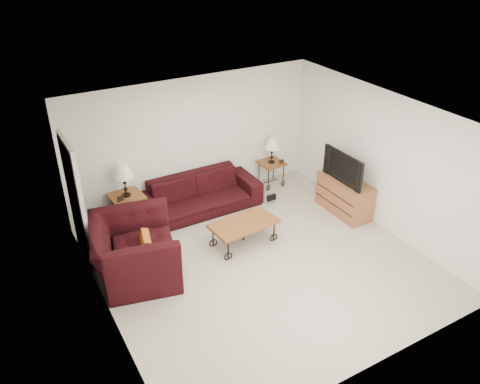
{
  "coord_description": "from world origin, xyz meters",
  "views": [
    {
      "loc": [
        -3.48,
        -5.38,
        4.92
      ],
      "look_at": [
        0.0,
        0.7,
        1.0
      ],
      "focal_mm": 36.18,
      "sensor_mm": 36.0,
      "label": 1
    }
  ],
  "objects_px": {
    "armchair": "(135,251)",
    "lamp_right": "(272,151)",
    "sofa": "(199,194)",
    "lamp_left": "(124,180)",
    "television": "(347,167)",
    "backpack": "(269,194)",
    "side_table_right": "(271,174)",
    "coffee_table": "(244,233)",
    "tv_stand": "(344,196)",
    "side_table_left": "(128,210)"
  },
  "relations": [
    {
      "from": "coffee_table",
      "to": "armchair",
      "type": "distance_m",
      "value": 1.93
    },
    {
      "from": "coffee_table",
      "to": "backpack",
      "type": "xyz_separation_m",
      "value": [
        1.15,
        0.98,
        -0.03
      ]
    },
    {
      "from": "side_table_left",
      "to": "lamp_left",
      "type": "relative_size",
      "value": 1.0
    },
    {
      "from": "tv_stand",
      "to": "sofa",
      "type": "bearing_deg",
      "value": 148.89
    },
    {
      "from": "lamp_left",
      "to": "lamp_right",
      "type": "bearing_deg",
      "value": 0.0
    },
    {
      "from": "lamp_left",
      "to": "lamp_right",
      "type": "distance_m",
      "value": 3.12
    },
    {
      "from": "armchair",
      "to": "tv_stand",
      "type": "xyz_separation_m",
      "value": [
        4.11,
        -0.13,
        -0.13
      ]
    },
    {
      "from": "coffee_table",
      "to": "sofa",
      "type": "bearing_deg",
      "value": 97.32
    },
    {
      "from": "lamp_left",
      "to": "armchair",
      "type": "height_order",
      "value": "lamp_left"
    },
    {
      "from": "side_table_left",
      "to": "armchair",
      "type": "relative_size",
      "value": 0.43
    },
    {
      "from": "lamp_right",
      "to": "television",
      "type": "distance_m",
      "value": 1.73
    },
    {
      "from": "coffee_table",
      "to": "tv_stand",
      "type": "xyz_separation_m",
      "value": [
        2.2,
        -0.04,
        0.13
      ]
    },
    {
      "from": "sofa",
      "to": "lamp_left",
      "type": "xyz_separation_m",
      "value": [
        -1.36,
        0.18,
        0.58
      ]
    },
    {
      "from": "side_table_right",
      "to": "lamp_left",
      "type": "distance_m",
      "value": 3.19
    },
    {
      "from": "armchair",
      "to": "side_table_right",
      "type": "bearing_deg",
      "value": -53.68
    },
    {
      "from": "side_table_right",
      "to": "backpack",
      "type": "xyz_separation_m",
      "value": [
        -0.44,
        -0.59,
        -0.08
      ]
    },
    {
      "from": "armchair",
      "to": "lamp_right",
      "type": "bearing_deg",
      "value": -53.68
    },
    {
      "from": "sofa",
      "to": "backpack",
      "type": "bearing_deg",
      "value": -17.3
    },
    {
      "from": "sofa",
      "to": "armchair",
      "type": "xyz_separation_m",
      "value": [
        -1.73,
        -1.3,
        0.13
      ]
    },
    {
      "from": "tv_stand",
      "to": "lamp_left",
      "type": "bearing_deg",
      "value": 156.61
    },
    {
      "from": "lamp_right",
      "to": "armchair",
      "type": "bearing_deg",
      "value": -157.03
    },
    {
      "from": "lamp_left",
      "to": "sofa",
      "type": "bearing_deg",
      "value": -7.56
    },
    {
      "from": "lamp_left",
      "to": "armchair",
      "type": "xyz_separation_m",
      "value": [
        -0.37,
        -1.48,
        -0.46
      ]
    },
    {
      "from": "lamp_right",
      "to": "coffee_table",
      "type": "distance_m",
      "value": 2.31
    },
    {
      "from": "side_table_left",
      "to": "side_table_right",
      "type": "height_order",
      "value": "side_table_left"
    },
    {
      "from": "backpack",
      "to": "side_table_right",
      "type": "bearing_deg",
      "value": 29.67
    },
    {
      "from": "sofa",
      "to": "backpack",
      "type": "xyz_separation_m",
      "value": [
        1.33,
        -0.41,
        -0.16
      ]
    },
    {
      "from": "television",
      "to": "backpack",
      "type": "xyz_separation_m",
      "value": [
        -1.03,
        1.02,
        -0.79
      ]
    },
    {
      "from": "side_table_left",
      "to": "tv_stand",
      "type": "xyz_separation_m",
      "value": [
        3.73,
        -1.61,
        0.03
      ]
    },
    {
      "from": "coffee_table",
      "to": "backpack",
      "type": "relative_size",
      "value": 3.05
    },
    {
      "from": "side_table_right",
      "to": "television",
      "type": "distance_m",
      "value": 1.86
    },
    {
      "from": "side_table_left",
      "to": "side_table_right",
      "type": "bearing_deg",
      "value": 0.0
    },
    {
      "from": "sofa",
      "to": "side_table_left",
      "type": "xyz_separation_m",
      "value": [
        -1.36,
        0.18,
        -0.03
      ]
    },
    {
      "from": "side_table_right",
      "to": "side_table_left",
      "type": "bearing_deg",
      "value": 180.0
    },
    {
      "from": "television",
      "to": "backpack",
      "type": "height_order",
      "value": "television"
    },
    {
      "from": "tv_stand",
      "to": "side_table_left",
      "type": "bearing_deg",
      "value": 156.61
    },
    {
      "from": "lamp_right",
      "to": "tv_stand",
      "type": "height_order",
      "value": "lamp_right"
    },
    {
      "from": "coffee_table",
      "to": "tv_stand",
      "type": "distance_m",
      "value": 2.2
    },
    {
      "from": "sofa",
      "to": "side_table_right",
      "type": "relative_size",
      "value": 4.42
    },
    {
      "from": "sofa",
      "to": "side_table_right",
      "type": "height_order",
      "value": "sofa"
    },
    {
      "from": "coffee_table",
      "to": "tv_stand",
      "type": "relative_size",
      "value": 1.01
    },
    {
      "from": "lamp_left",
      "to": "backpack",
      "type": "xyz_separation_m",
      "value": [
        2.68,
        -0.59,
        -0.74
      ]
    },
    {
      "from": "sofa",
      "to": "coffee_table",
      "type": "relative_size",
      "value": 2.06
    },
    {
      "from": "armchair",
      "to": "backpack",
      "type": "bearing_deg",
      "value": -60.45
    },
    {
      "from": "side_table_right",
      "to": "coffee_table",
      "type": "distance_m",
      "value": 2.23
    },
    {
      "from": "armchair",
      "to": "tv_stand",
      "type": "height_order",
      "value": "armchair"
    },
    {
      "from": "armchair",
      "to": "television",
      "type": "height_order",
      "value": "television"
    },
    {
      "from": "coffee_table",
      "to": "tv_stand",
      "type": "bearing_deg",
      "value": -1.03
    },
    {
      "from": "side_table_right",
      "to": "lamp_right",
      "type": "distance_m",
      "value": 0.53
    },
    {
      "from": "armchair",
      "to": "backpack",
      "type": "relative_size",
      "value": 3.84
    }
  ]
}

